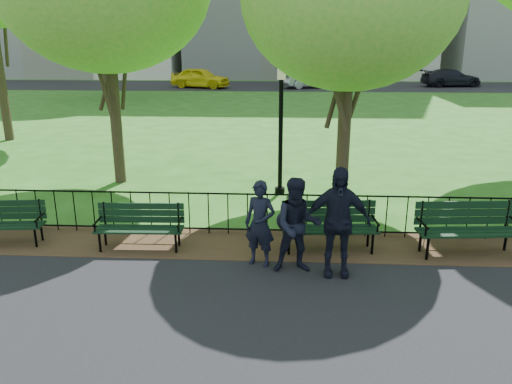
# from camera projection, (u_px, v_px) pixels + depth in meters

# --- Properties ---
(ground) EXTENTS (120.00, 120.00, 0.00)m
(ground) POSITION_uv_depth(u_px,v_px,m) (299.00, 281.00, 8.33)
(ground) COLOR #275716
(dirt_strip) EXTENTS (60.00, 1.60, 0.01)m
(dirt_strip) POSITION_uv_depth(u_px,v_px,m) (297.00, 245.00, 9.76)
(dirt_strip) COLOR #362316
(dirt_strip) RESTS_ON ground
(far_street) EXTENTS (70.00, 9.00, 0.01)m
(far_street) POSITION_uv_depth(u_px,v_px,m) (288.00, 86.00, 41.71)
(far_street) COLOR black
(far_street) RESTS_ON ground
(iron_fence) EXTENTS (24.06, 0.06, 1.00)m
(iron_fence) POSITION_uv_depth(u_px,v_px,m) (297.00, 213.00, 10.09)
(iron_fence) COLOR black
(iron_fence) RESTS_ON ground
(park_bench_main) EXTENTS (1.92, 0.67, 1.02)m
(park_bench_main) POSITION_uv_depth(u_px,v_px,m) (315.00, 221.00, 9.36)
(park_bench_main) COLOR black
(park_bench_main) RESTS_ON ground
(park_bench_left_a) EXTENTS (1.67, 0.57, 0.94)m
(park_bench_left_a) POSITION_uv_depth(u_px,v_px,m) (140.00, 221.00, 9.51)
(park_bench_left_a) COLOR black
(park_bench_left_a) RESTS_ON ground
(park_bench_left_b) EXTENTS (1.67, 0.67, 0.92)m
(park_bench_left_b) POSITION_uv_depth(u_px,v_px,m) (1.00, 218.00, 9.72)
(park_bench_left_b) COLOR black
(park_bench_left_b) RESTS_ON ground
(park_bench_right_a) EXTENTS (1.92, 0.74, 1.07)m
(park_bench_right_a) POSITION_uv_depth(u_px,v_px,m) (467.00, 223.00, 9.23)
(park_bench_right_a) COLOR black
(park_bench_right_a) RESTS_ON ground
(lamppost) EXTENTS (0.30, 0.30, 3.29)m
(lamppost) POSITION_uv_depth(u_px,v_px,m) (281.00, 125.00, 12.53)
(lamppost) COLOR black
(lamppost) RESTS_ON ground
(person_left) EXTENTS (0.65, 0.54, 1.54)m
(person_left) POSITION_uv_depth(u_px,v_px,m) (260.00, 224.00, 8.72)
(person_left) COLOR black
(person_left) RESTS_ON asphalt_path
(person_mid) EXTENTS (0.84, 0.49, 1.67)m
(person_mid) POSITION_uv_depth(u_px,v_px,m) (298.00, 226.00, 8.44)
(person_mid) COLOR black
(person_mid) RESTS_ON asphalt_path
(person_right) EXTENTS (1.11, 0.46, 1.90)m
(person_right) POSITION_uv_depth(u_px,v_px,m) (337.00, 222.00, 8.30)
(person_right) COLOR black
(person_right) RESTS_ON asphalt_path
(taxi) EXTENTS (5.05, 3.14, 1.61)m
(taxi) POSITION_uv_depth(u_px,v_px,m) (200.00, 78.00, 39.90)
(taxi) COLOR yellow
(taxi) RESTS_ON far_street
(sedan_silver) EXTENTS (5.29, 3.63, 1.65)m
(sedan_silver) POSITION_uv_depth(u_px,v_px,m) (312.00, 77.00, 39.92)
(sedan_silver) COLOR #999BA0
(sedan_silver) RESTS_ON far_street
(sedan_dark) EXTENTS (5.11, 2.73, 1.41)m
(sedan_dark) POSITION_uv_depth(u_px,v_px,m) (451.00, 78.00, 41.01)
(sedan_dark) COLOR black
(sedan_dark) RESTS_ON far_street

